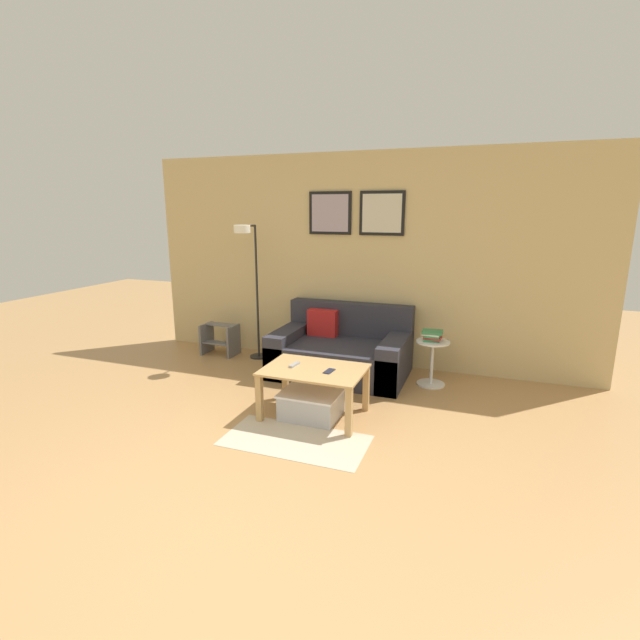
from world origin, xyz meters
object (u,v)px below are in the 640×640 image
Objects in this scene: couch at (342,352)px; step_stool at (220,338)px; storage_bin at (311,404)px; coffee_table at (314,377)px; cell_phone at (329,371)px; book_stack at (432,335)px; side_table at (432,358)px; remote_control at (294,365)px; floor_lamp at (249,269)px.

couch reaches higher than step_stool.
storage_bin is (0.10, -1.22, -0.14)m from couch.
couch reaches higher than coffee_table.
cell_phone reaches higher than coffee_table.
cell_phone is (0.17, 0.01, 0.34)m from storage_bin.
step_stool is at bearing 176.83° from book_stack.
couch reaches higher than side_table.
storage_bin is (-0.02, -0.03, -0.25)m from coffee_table.
remote_control is at bearing -133.66° from book_stack.
remote_control reaches higher than cell_phone.
remote_control is 0.36m from cell_phone.
cell_phone is at bearing -34.06° from step_stool.
storage_bin is at bearing -127.74° from side_table.
floor_lamp is 12.22× the size of cell_phone.
cell_phone is (-0.76, -1.21, -0.10)m from book_stack.
storage_bin is at bearing -115.79° from coffee_table.
couch is at bearing 95.45° from coffee_table.
couch reaches higher than cell_phone.
remote_control is at bearing -94.32° from couch.
cell_phone is 2.44m from step_stool.
couch is 0.89× the size of floor_lamp.
couch reaches higher than remote_control.
coffee_table is 0.18m from cell_phone.
couch is 1.51m from floor_lamp.
floor_lamp is at bearing 139.57° from remote_control.
couch reaches higher than book_stack.
couch is 1.07m from book_stack.
book_stack reaches higher than cell_phone.
storage_bin is 2.09m from floor_lamp.
floor_lamp is 7.67× the size of book_stack.
side_table is 1.64m from remote_control.
floor_lamp is 3.84× the size of step_stool.
remote_control is at bearing -47.19° from floor_lamp.
coffee_table is 6.15× the size of remote_control.
coffee_table is 1.84× the size of side_table.
floor_lamp reaches higher than storage_bin.
floor_lamp is 2.05m from cell_phone.
side_table is (0.94, 1.22, 0.18)m from storage_bin.
couch is 6.81× the size of book_stack.
book_stack is 1.62m from remote_control.
side_table is 3.57× the size of cell_phone.
cell_phone is (0.36, -0.04, -0.01)m from remote_control.
side_table is at bearing -3.10° from step_stool.
step_stool is (-1.66, 1.32, -0.25)m from remote_control.
floor_lamp is 2.31m from book_stack.
floor_lamp is at bearing 179.28° from side_table.
step_stool is (-1.74, 0.14, -0.04)m from couch.
side_table is (1.04, -0.01, 0.04)m from couch.
storage_bin is 1.59m from book_stack.
couch is 1.20m from remote_control.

